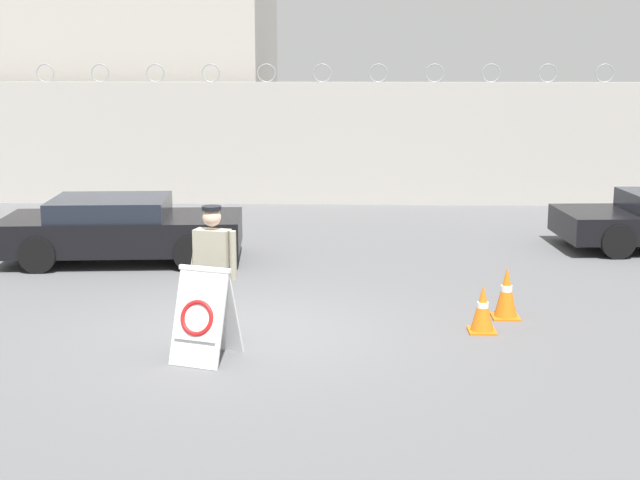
# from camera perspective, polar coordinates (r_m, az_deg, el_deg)

# --- Properties ---
(ground_plane) EXTENTS (90.00, 90.00, 0.00)m
(ground_plane) POSITION_cam_1_polar(r_m,az_deg,el_deg) (12.22, -4.73, -5.92)
(ground_plane) COLOR #5B5B5E
(perimeter_wall) EXTENTS (36.00, 0.30, 3.56)m
(perimeter_wall) POSITION_cam_1_polar(r_m,az_deg,el_deg) (22.87, -1.63, 6.21)
(perimeter_wall) COLOR #ADA8A0
(perimeter_wall) RESTS_ON ground_plane
(building_block) EXTENTS (7.90, 7.19, 6.18)m
(building_block) POSITION_cam_1_polar(r_m,az_deg,el_deg) (27.79, -11.62, 10.07)
(building_block) COLOR #B2ADA3
(building_block) RESTS_ON ground_plane
(barricade_sign) EXTENTS (0.86, 0.94, 1.17)m
(barricade_sign) POSITION_cam_1_polar(r_m,az_deg,el_deg) (11.04, -7.43, -4.73)
(barricade_sign) COLOR white
(barricade_sign) RESTS_ON ground_plane
(security_guard) EXTENTS (0.64, 0.51, 1.84)m
(security_guard) POSITION_cam_1_polar(r_m,az_deg,el_deg) (11.42, -6.85, -1.79)
(security_guard) COLOR black
(security_guard) RESTS_ON ground_plane
(traffic_cone_near) EXTENTS (0.37, 0.37, 0.66)m
(traffic_cone_near) POSITION_cam_1_polar(r_m,az_deg,el_deg) (12.32, 10.37, -4.35)
(traffic_cone_near) COLOR orange
(traffic_cone_near) RESTS_ON ground_plane
(traffic_cone_mid) EXTENTS (0.38, 0.38, 0.76)m
(traffic_cone_mid) POSITION_cam_1_polar(r_m,az_deg,el_deg) (13.03, 11.84, -3.32)
(traffic_cone_mid) COLOR orange
(traffic_cone_mid) RESTS_ON ground_plane
(parked_car_front_coupe) EXTENTS (4.44, 2.24, 1.18)m
(parked_car_front_coupe) POSITION_cam_1_polar(r_m,az_deg,el_deg) (16.75, -12.64, 0.73)
(parked_car_front_coupe) COLOR black
(parked_car_front_coupe) RESTS_ON ground_plane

